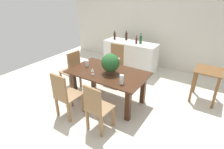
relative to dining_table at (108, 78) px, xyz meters
name	(u,v)px	position (x,y,z in m)	size (l,w,h in m)	color
ground_plane	(110,99)	(0.00, 0.07, -0.60)	(7.04, 7.04, 0.00)	silver
back_wall	(154,27)	(0.00, 2.67, 0.70)	(6.40, 0.10, 2.60)	beige
dining_table	(108,78)	(0.00, 0.00, 0.00)	(1.75, 1.03, 0.75)	#422616
chair_far_left	(115,62)	(-0.40, 0.96, -0.03)	(0.44, 0.49, 1.06)	olive
chair_near_left	(65,94)	(-0.40, -0.96, -0.05)	(0.43, 0.49, 1.00)	olive
chair_head_end	(72,69)	(-1.10, -0.01, -0.04)	(0.50, 0.45, 1.04)	olive
chair_near_right	(96,107)	(0.39, -0.94, -0.06)	(0.44, 0.45, 0.98)	olive
flower_centerpiece	(110,63)	(0.08, -0.01, 0.39)	(0.40, 0.40, 0.44)	#4C3828
crystal_vase_left	(122,79)	(0.53, -0.30, 0.26)	(0.08, 0.08, 0.19)	silver
crystal_vase_center_near	(87,63)	(-0.60, 0.01, 0.24)	(0.09, 0.09, 0.15)	silver
wine_glass	(92,70)	(-0.21, -0.28, 0.25)	(0.07, 0.07, 0.15)	silver
kitchen_counter	(130,57)	(-0.37, 1.80, -0.13)	(1.64, 0.57, 0.94)	silver
wine_bottle_tall	(126,36)	(-0.62, 1.97, 0.46)	(0.07, 0.07, 0.29)	black
wine_bottle_clear	(115,36)	(-0.96, 1.83, 0.46)	(0.07, 0.07, 0.27)	black
wine_bottle_amber	(136,41)	(-0.17, 1.77, 0.43)	(0.06, 0.06, 0.24)	#511E28
wine_bottle_dark	(141,40)	(-0.06, 1.84, 0.46)	(0.08, 0.08, 0.31)	#194C1E
side_table	(207,78)	(1.90, 1.25, -0.01)	(0.56, 0.59, 0.79)	brown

